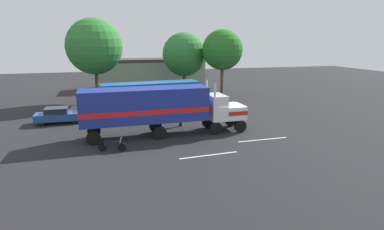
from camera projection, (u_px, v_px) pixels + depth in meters
name	position (u px, v px, depth m)	size (l,w,h in m)	color
ground_plane	(227.00, 130.00, 28.50)	(120.00, 120.00, 0.00)	#232326
lane_stripe_near	(263.00, 140.00, 25.66)	(4.40, 0.16, 0.01)	silver
lane_stripe_mid	(209.00, 155.00, 22.18)	(4.40, 0.16, 0.01)	silver
semi_truck	(158.00, 107.00, 26.30)	(14.22, 3.18, 4.50)	silver
person_bystander	(180.00, 117.00, 29.52)	(0.34, 0.45, 1.63)	#2D3347
parked_bus	(151.00, 94.00, 35.10)	(11.19, 3.59, 3.40)	#1E5999
parked_car	(58.00, 115.00, 30.64)	(4.42, 1.85, 1.57)	#234C8C
motorcycle	(112.00, 145.00, 22.89)	(2.05, 0.72, 1.12)	black
tree_left	(94.00, 47.00, 39.52)	(7.11, 7.11, 10.79)	brown
tree_center	(223.00, 50.00, 43.30)	(5.65, 5.65, 9.54)	brown
tree_right	(184.00, 54.00, 46.04)	(6.42, 6.42, 9.18)	brown
building_backdrop	(151.00, 72.00, 53.74)	(17.99, 6.44, 4.94)	gray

